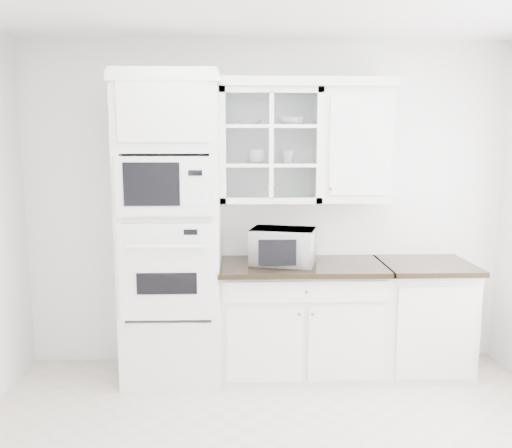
{
  "coord_description": "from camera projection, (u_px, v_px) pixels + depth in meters",
  "views": [
    {
      "loc": [
        -0.22,
        -2.77,
        1.89
      ],
      "look_at": [
        -0.1,
        1.05,
        1.3
      ],
      "focal_mm": 38.0,
      "sensor_mm": 36.0,
      "label": 1
    }
  ],
  "objects": [
    {
      "name": "room_shell",
      "position": [
        276.0,
        160.0,
        3.19
      ],
      "size": [
        4.0,
        3.5,
        2.7
      ],
      "color": "white",
      "rests_on": "ground"
    },
    {
      "name": "oven_column",
      "position": [
        172.0,
        230.0,
        4.23
      ],
      "size": [
        0.76,
        0.68,
        2.4
      ],
      "color": "white",
      "rests_on": "ground"
    },
    {
      "name": "base_cabinet_run",
      "position": [
        301.0,
        318.0,
        4.41
      ],
      "size": [
        1.32,
        0.67,
        0.92
      ],
      "color": "white",
      "rests_on": "ground"
    },
    {
      "name": "extra_base_cabinet",
      "position": [
        423.0,
        317.0,
        4.44
      ],
      "size": [
        0.72,
        0.67,
        0.92
      ],
      "color": "white",
      "rests_on": "ground"
    },
    {
      "name": "upper_cabinet_glass",
      "position": [
        270.0,
        146.0,
        4.32
      ],
      "size": [
        0.8,
        0.33,
        0.9
      ],
      "color": "white",
      "rests_on": "room_shell"
    },
    {
      "name": "upper_cabinet_solid",
      "position": [
        354.0,
        146.0,
        4.34
      ],
      "size": [
        0.55,
        0.33,
        0.9
      ],
      "primitive_type": "cube",
      "color": "white",
      "rests_on": "room_shell"
    },
    {
      "name": "crown_molding",
      "position": [
        257.0,
        83.0,
        4.22
      ],
      "size": [
        2.14,
        0.38,
        0.07
      ],
      "primitive_type": "cube",
      "color": "white",
      "rests_on": "room_shell"
    },
    {
      "name": "countertop_microwave",
      "position": [
        283.0,
        246.0,
        4.29
      ],
      "size": [
        0.58,
        0.52,
        0.29
      ],
      "primitive_type": "imported",
      "rotation": [
        0.0,
        0.0,
        2.89
      ],
      "color": "white",
      "rests_on": "base_cabinet_run"
    },
    {
      "name": "bowl_a",
      "position": [
        250.0,
        122.0,
        4.3
      ],
      "size": [
        0.23,
        0.23,
        0.05
      ],
      "primitive_type": "imported",
      "rotation": [
        0.0,
        0.0,
        -0.27
      ],
      "color": "white",
      "rests_on": "upper_cabinet_glass"
    },
    {
      "name": "bowl_b",
      "position": [
        292.0,
        121.0,
        4.29
      ],
      "size": [
        0.25,
        0.25,
        0.06
      ],
      "primitive_type": "imported",
      "rotation": [
        0.0,
        0.0,
        0.29
      ],
      "color": "white",
      "rests_on": "upper_cabinet_glass"
    },
    {
      "name": "cup_a",
      "position": [
        257.0,
        157.0,
        4.31
      ],
      "size": [
        0.17,
        0.17,
        0.11
      ],
      "primitive_type": "imported",
      "rotation": [
        0.0,
        0.0,
        0.3
      ],
      "color": "white",
      "rests_on": "upper_cabinet_glass"
    },
    {
      "name": "cup_b",
      "position": [
        288.0,
        157.0,
        4.34
      ],
      "size": [
        0.12,
        0.12,
        0.11
      ],
      "primitive_type": "imported",
      "rotation": [
        0.0,
        0.0,
        0.1
      ],
      "color": "white",
      "rests_on": "upper_cabinet_glass"
    }
  ]
}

